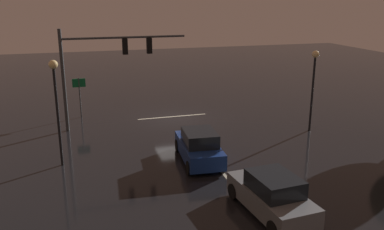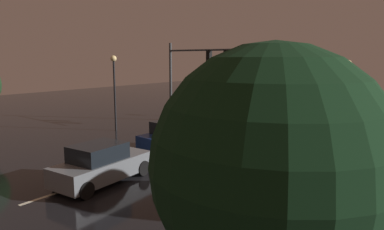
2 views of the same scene
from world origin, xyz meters
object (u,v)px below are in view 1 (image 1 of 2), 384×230
traffic_signal_assembly (104,59)px  car_approaching (199,147)px  route_sign (79,89)px  car_distant (272,195)px  street_lamp_left_kerb (314,76)px  street_lamp_right_kerb (56,94)px

traffic_signal_assembly → car_approaching: bearing=119.0°
car_approaching → route_sign: bearing=-61.1°
car_distant → street_lamp_left_kerb: size_ratio=0.87×
traffic_signal_assembly → street_lamp_right_kerb: (2.86, 5.77, -0.78)m
route_sign → street_lamp_right_kerb: bearing=81.8°
street_lamp_left_kerb → route_sign: bearing=-27.7°
car_approaching → car_distant: same height
traffic_signal_assembly → car_approaching: size_ratio=1.77×
street_lamp_left_kerb → street_lamp_right_kerb: 15.34m
car_approaching → route_sign: (5.63, -10.22, 1.26)m
traffic_signal_assembly → route_sign: bearing=-61.5°
car_distant → street_lamp_right_kerb: street_lamp_right_kerb is taller
car_distant → route_sign: size_ratio=1.57×
route_sign → traffic_signal_assembly: bearing=118.5°
street_lamp_left_kerb → route_sign: (14.02, -7.35, -1.54)m
street_lamp_left_kerb → street_lamp_right_kerb: bearing=5.1°
car_distant → street_lamp_left_kerb: (-7.28, -8.87, 2.79)m
traffic_signal_assembly → street_lamp_right_kerb: bearing=63.6°
traffic_signal_assembly → street_lamp_right_kerb: traffic_signal_assembly is taller
car_approaching → route_sign: 11.74m
traffic_signal_assembly → street_lamp_left_kerb: 13.21m
car_distant → route_sign: bearing=-67.4°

